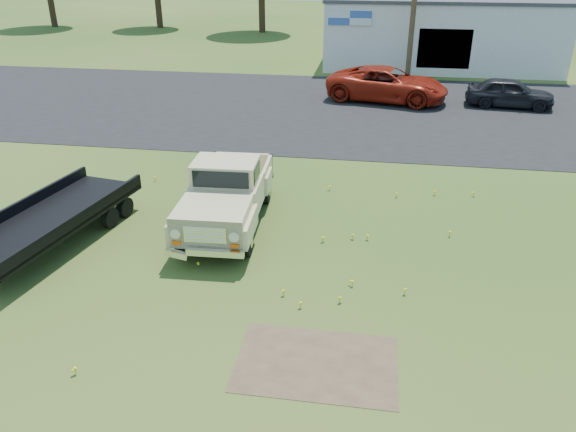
# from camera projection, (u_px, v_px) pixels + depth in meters

# --- Properties ---
(ground) EXTENTS (140.00, 140.00, 0.00)m
(ground) POSITION_uv_depth(u_px,v_px,m) (268.00, 273.00, 13.36)
(ground) COLOR #2D4D18
(ground) RESTS_ON ground
(asphalt_lot) EXTENTS (90.00, 14.00, 0.02)m
(asphalt_lot) POSITION_uv_depth(u_px,v_px,m) (327.00, 108.00, 26.68)
(asphalt_lot) COLOR black
(asphalt_lot) RESTS_ON ground
(dirt_patch_a) EXTENTS (3.00, 2.00, 0.01)m
(dirt_patch_a) POSITION_uv_depth(u_px,v_px,m) (316.00, 363.00, 10.48)
(dirt_patch_a) COLOR #4E3B2A
(dirt_patch_a) RESTS_ON ground
(dirt_patch_b) EXTENTS (2.20, 1.60, 0.01)m
(dirt_patch_b) POSITION_uv_depth(u_px,v_px,m) (224.00, 206.00, 16.74)
(dirt_patch_b) COLOR #4E3B2A
(dirt_patch_b) RESTS_ON ground
(commercial_building) EXTENTS (14.20, 8.20, 4.15)m
(commercial_building) POSITION_uv_depth(u_px,v_px,m) (439.00, 30.00, 35.58)
(commercial_building) COLOR silver
(commercial_building) RESTS_ON ground
(vintage_pickup_truck) EXTENTS (2.26, 5.32, 1.90)m
(vintage_pickup_truck) POSITION_uv_depth(u_px,v_px,m) (227.00, 193.00, 15.25)
(vintage_pickup_truck) COLOR #C9B787
(vintage_pickup_truck) RESTS_ON ground
(flatbed_trailer) EXTENTS (3.01, 6.21, 1.62)m
(flatbed_trailer) POSITION_uv_depth(u_px,v_px,m) (49.00, 215.00, 14.35)
(flatbed_trailer) COLOR black
(flatbed_trailer) RESTS_ON ground
(red_pickup) EXTENTS (6.27, 3.82, 1.63)m
(red_pickup) POSITION_uv_depth(u_px,v_px,m) (387.00, 85.00, 27.57)
(red_pickup) COLOR maroon
(red_pickup) RESTS_ON ground
(dark_sedan) EXTENTS (4.17, 2.06, 1.37)m
(dark_sedan) POSITION_uv_depth(u_px,v_px,m) (510.00, 93.00, 26.59)
(dark_sedan) COLOR black
(dark_sedan) RESTS_ON ground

